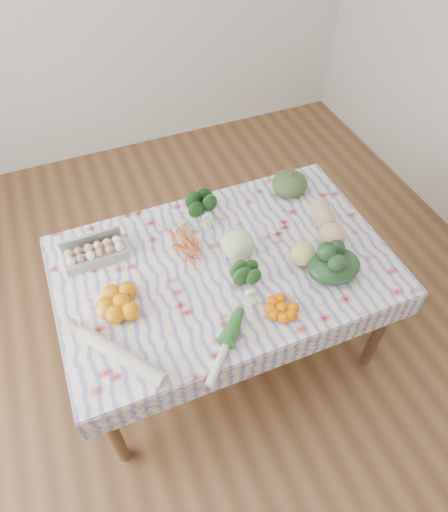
{
  "coord_description": "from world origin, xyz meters",
  "views": [
    {
      "loc": [
        -0.55,
        -1.35,
        2.51
      ],
      "look_at": [
        0.0,
        0.0,
        0.82
      ],
      "focal_mm": 32.0,
      "sensor_mm": 36.0,
      "label": 1
    }
  ],
  "objects_px": {
    "kabocha_squash": "(290,184)",
    "cabbage": "(237,244)",
    "butternut_squash": "(328,223)",
    "dining_table": "(224,274)",
    "egg_carton": "(95,255)",
    "grapefruit": "(303,254)"
  },
  "relations": [
    {
      "from": "butternut_squash",
      "to": "kabocha_squash",
      "type": "bearing_deg",
      "value": 110.01
    },
    {
      "from": "dining_table",
      "to": "cabbage",
      "type": "relative_size",
      "value": 9.74
    },
    {
      "from": "egg_carton",
      "to": "cabbage",
      "type": "height_order",
      "value": "cabbage"
    },
    {
      "from": "egg_carton",
      "to": "grapefruit",
      "type": "distance_m",
      "value": 1.03
    },
    {
      "from": "grapefruit",
      "to": "butternut_squash",
      "type": "bearing_deg",
      "value": 31.48
    },
    {
      "from": "kabocha_squash",
      "to": "cabbage",
      "type": "distance_m",
      "value": 0.57
    },
    {
      "from": "dining_table",
      "to": "egg_carton",
      "type": "distance_m",
      "value": 0.65
    },
    {
      "from": "dining_table",
      "to": "cabbage",
      "type": "distance_m",
      "value": 0.19
    },
    {
      "from": "kabocha_squash",
      "to": "cabbage",
      "type": "xyz_separation_m",
      "value": [
        -0.46,
        -0.33,
        0.02
      ]
    },
    {
      "from": "kabocha_squash",
      "to": "butternut_squash",
      "type": "distance_m",
      "value": 0.36
    },
    {
      "from": "cabbage",
      "to": "grapefruit",
      "type": "bearing_deg",
      "value": -30.33
    },
    {
      "from": "egg_carton",
      "to": "cabbage",
      "type": "distance_m",
      "value": 0.71
    },
    {
      "from": "kabocha_squash",
      "to": "grapefruit",
      "type": "distance_m",
      "value": 0.53
    },
    {
      "from": "butternut_squash",
      "to": "grapefruit",
      "type": "height_order",
      "value": "butternut_squash"
    },
    {
      "from": "dining_table",
      "to": "butternut_squash",
      "type": "relative_size",
      "value": 5.51
    },
    {
      "from": "egg_carton",
      "to": "butternut_squash",
      "type": "xyz_separation_m",
      "value": [
        1.17,
        -0.26,
        0.03
      ]
    },
    {
      "from": "kabocha_squash",
      "to": "butternut_squash",
      "type": "height_order",
      "value": "butternut_squash"
    },
    {
      "from": "egg_carton",
      "to": "dining_table",
      "type": "bearing_deg",
      "value": -25.51
    },
    {
      "from": "kabocha_squash",
      "to": "cabbage",
      "type": "bearing_deg",
      "value": -144.69
    },
    {
      "from": "dining_table",
      "to": "kabocha_squash",
      "type": "xyz_separation_m",
      "value": [
        0.55,
        0.36,
        0.15
      ]
    },
    {
      "from": "butternut_squash",
      "to": "grapefruit",
      "type": "xyz_separation_m",
      "value": [
        -0.22,
        -0.14,
        -0.0
      ]
    },
    {
      "from": "egg_carton",
      "to": "kabocha_squash",
      "type": "height_order",
      "value": "kabocha_squash"
    }
  ]
}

